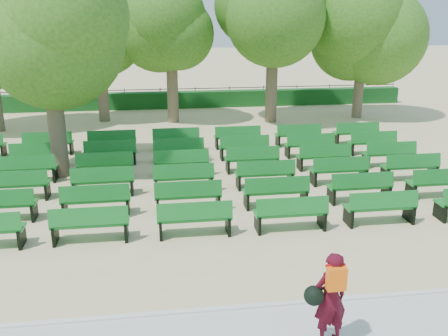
# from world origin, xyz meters

# --- Properties ---
(ground) EXTENTS (120.00, 120.00, 0.00)m
(ground) POSITION_xyz_m (0.00, 0.00, 0.00)
(ground) COLOR #CCBA87
(curb) EXTENTS (30.00, 0.12, 0.10)m
(curb) POSITION_xyz_m (0.00, -6.25, 0.05)
(curb) COLOR silver
(curb) RESTS_ON ground
(hedge) EXTENTS (26.00, 0.70, 0.90)m
(hedge) POSITION_xyz_m (0.00, 14.00, 0.45)
(hedge) COLOR #144E1B
(hedge) RESTS_ON ground
(fence) EXTENTS (26.00, 0.10, 1.02)m
(fence) POSITION_xyz_m (0.00, 14.40, 0.00)
(fence) COLOR black
(fence) RESTS_ON ground
(tree_line) EXTENTS (21.80, 6.80, 7.04)m
(tree_line) POSITION_xyz_m (0.00, 10.00, 0.00)
(tree_line) COLOR #3A721E
(tree_line) RESTS_ON ground
(bench_array) EXTENTS (1.85, 0.65, 1.15)m
(bench_array) POSITION_xyz_m (-0.56, 1.10, 0.09)
(bench_array) COLOR #136F23
(bench_array) RESTS_ON ground
(tree_among) EXTENTS (4.56, 4.56, 6.57)m
(tree_among) POSITION_xyz_m (-4.54, 2.37, 4.49)
(tree_among) COLOR brown
(tree_among) RESTS_ON ground
(person) EXTENTS (0.79, 0.51, 1.62)m
(person) POSITION_xyz_m (1.30, -7.40, 0.90)
(person) COLOR #3F0916
(person) RESTS_ON ground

